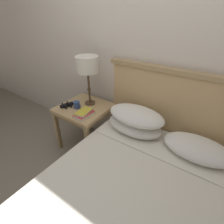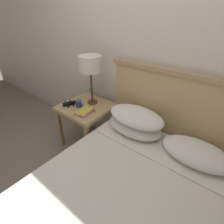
{
  "view_description": "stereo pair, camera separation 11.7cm",
  "coord_description": "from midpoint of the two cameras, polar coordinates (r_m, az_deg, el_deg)",
  "views": [
    {
      "loc": [
        0.84,
        -0.67,
        1.64
      ],
      "look_at": [
        -0.04,
        0.63,
        0.7
      ],
      "focal_mm": 28.0,
      "sensor_mm": 36.0,
      "label": 1
    },
    {
      "loc": [
        0.94,
        -0.6,
        1.64
      ],
      "look_at": [
        -0.04,
        0.63,
        0.7
      ],
      "focal_mm": 28.0,
      "sensor_mm": 36.0,
      "label": 2
    }
  ],
  "objects": [
    {
      "name": "wall_back",
      "position": [
        1.93,
        6.79,
        20.61
      ],
      "size": [
        8.0,
        0.06,
        2.6
      ],
      "color": "silver",
      "rests_on": "ground_plane"
    },
    {
      "name": "bed",
      "position": [
        1.62,
        5.02,
        -25.94
      ],
      "size": [
        1.55,
        1.88,
        1.16
      ],
      "color": "olive",
      "rests_on": "ground_plane"
    },
    {
      "name": "ground_plane",
      "position": [
        1.97,
        -12.31,
        -26.5
      ],
      "size": [
        20.0,
        20.0,
        0.0
      ],
      "primitive_type": "plane",
      "color": "gray",
      "rests_on": "ground"
    },
    {
      "name": "coffee_mug",
      "position": [
        2.14,
        -12.98,
        2.26
      ],
      "size": [
        0.1,
        0.08,
        0.08
      ],
      "color": "#334C84",
      "rests_on": "nightstand"
    },
    {
      "name": "table_lamp",
      "position": [
        2.05,
        -9.73,
        14.7
      ],
      "size": [
        0.26,
        0.26,
        0.58
      ],
      "color": "#4C3823",
      "rests_on": "nightstand"
    },
    {
      "name": "binoculars_pair",
      "position": [
        2.21,
        -16.06,
        2.21
      ],
      "size": [
        0.15,
        0.16,
        0.05
      ],
      "color": "black",
      "rests_on": "nightstand"
    },
    {
      "name": "book_stacked_on_top",
      "position": [
        1.97,
        -10.97,
        0.03
      ],
      "size": [
        0.14,
        0.21,
        0.03
      ],
      "color": "silver",
      "rests_on": "book_on_nightstand"
    },
    {
      "name": "book_on_nightstand",
      "position": [
        1.98,
        -10.82,
        -0.81
      ],
      "size": [
        0.14,
        0.22,
        0.03
      ],
      "color": "silver",
      "rests_on": "nightstand"
    },
    {
      "name": "nightstand",
      "position": [
        2.21,
        -10.48,
        -0.07
      ],
      "size": [
        0.58,
        0.58,
        0.6
      ],
      "color": "tan",
      "rests_on": "ground_plane"
    }
  ]
}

